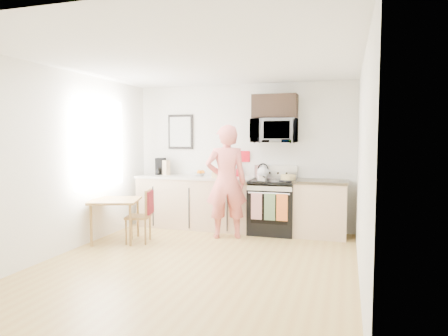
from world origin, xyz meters
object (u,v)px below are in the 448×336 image
(dining_table, at_px, (115,204))
(chair, at_px, (145,208))
(microwave, at_px, (274,131))
(cake, at_px, (288,178))
(person, at_px, (226,182))
(range, at_px, (272,208))

(dining_table, xyz_separation_m, chair, (0.49, 0.07, -0.05))
(microwave, relative_size, cake, 2.51)
(microwave, bearing_deg, person, -136.81)
(dining_table, xyz_separation_m, cake, (2.55, 1.18, 0.38))
(cake, bearing_deg, range, 162.63)
(range, distance_m, dining_table, 2.61)
(range, height_order, cake, range)
(person, bearing_deg, cake, -177.62)
(person, bearing_deg, dining_table, 2.08)
(range, bearing_deg, cake, -17.37)
(range, height_order, dining_table, range)
(microwave, relative_size, chair, 0.91)
(microwave, height_order, dining_table, microwave)
(cake, bearing_deg, chair, -151.71)
(microwave, bearing_deg, dining_table, -149.00)
(person, xyz_separation_m, dining_table, (-1.61, -0.74, -0.33))
(microwave, xyz_separation_m, person, (-0.67, -0.63, -0.83))
(dining_table, bearing_deg, microwave, 31.00)
(chair, relative_size, cake, 2.77)
(range, bearing_deg, chair, -146.26)
(cake, bearing_deg, person, -154.99)
(dining_table, height_order, chair, chair)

